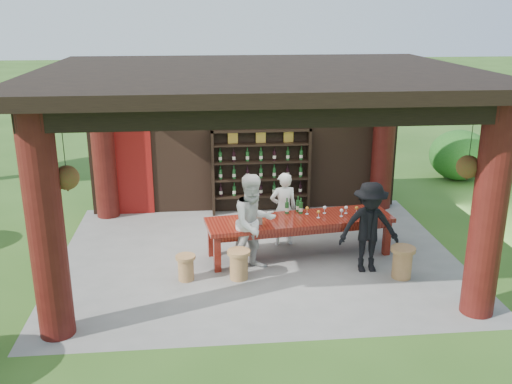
{
  "coord_description": "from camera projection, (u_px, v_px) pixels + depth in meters",
  "views": [
    {
      "loc": [
        -1.01,
        -9.86,
        4.47
      ],
      "look_at": [
        0.0,
        0.4,
        1.15
      ],
      "focal_mm": 40.0,
      "sensor_mm": 36.0,
      "label": 1
    }
  ],
  "objects": [
    {
      "name": "guest_woman",
      "position": [
        254.0,
        223.0,
        10.0
      ],
      "size": [
        1.06,
        0.96,
        1.77
      ],
      "primitive_type": "imported",
      "rotation": [
        0.0,
        0.0,
        0.42
      ],
      "color": "silver",
      "rests_on": "ground"
    },
    {
      "name": "table_bottles",
      "position": [
        295.0,
        205.0,
        10.86
      ],
      "size": [
        0.34,
        0.2,
        0.31
      ],
      "color": "#194C1E",
      "rests_on": "tasting_table"
    },
    {
      "name": "trees",
      "position": [
        435.0,
        65.0,
        11.82
      ],
      "size": [
        21.16,
        10.89,
        4.8
      ],
      "color": "#3F2819",
      "rests_on": "ground"
    },
    {
      "name": "pavilion",
      "position": [
        255.0,
        141.0,
        10.56
      ],
      "size": [
        7.5,
        6.0,
        3.6
      ],
      "color": "slate",
      "rests_on": "ground"
    },
    {
      "name": "shrubs",
      "position": [
        355.0,
        220.0,
        11.09
      ],
      "size": [
        14.91,
        9.76,
        1.36
      ],
      "color": "#194C14",
      "rests_on": "ground"
    },
    {
      "name": "stool_near_left",
      "position": [
        239.0,
        264.0,
        9.83
      ],
      "size": [
        0.4,
        0.4,
        0.53
      ],
      "rotation": [
        0.0,
        0.0,
        -0.21
      ],
      "color": "olive",
      "rests_on": "ground"
    },
    {
      "name": "stool_near_right",
      "position": [
        402.0,
        262.0,
        9.87
      ],
      "size": [
        0.43,
        0.43,
        0.56
      ],
      "rotation": [
        0.0,
        0.0,
        -0.31
      ],
      "color": "olive",
      "rests_on": "ground"
    },
    {
      "name": "napkin_basket",
      "position": [
        254.0,
        220.0,
        10.34
      ],
      "size": [
        0.28,
        0.21,
        0.14
      ],
      "primitive_type": "cube",
      "rotation": [
        0.0,
        0.0,
        0.13
      ],
      "color": "#BF6672",
      "rests_on": "tasting_table"
    },
    {
      "name": "wine_shelf",
      "position": [
        261.0,
        171.0,
        12.86
      ],
      "size": [
        2.23,
        0.34,
        1.96
      ],
      "color": "black",
      "rests_on": "ground"
    },
    {
      "name": "host",
      "position": [
        283.0,
        209.0,
        11.16
      ],
      "size": [
        0.57,
        0.41,
        1.47
      ],
      "primitive_type": "imported",
      "rotation": [
        0.0,
        0.0,
        3.26
      ],
      "color": "silver",
      "rests_on": "ground"
    },
    {
      "name": "stool_far_left",
      "position": [
        186.0,
        267.0,
        9.8
      ],
      "size": [
        0.34,
        0.34,
        0.45
      ],
      "rotation": [
        0.0,
        0.0,
        -0.3
      ],
      "color": "olive",
      "rests_on": "ground"
    },
    {
      "name": "table_glasses",
      "position": [
        332.0,
        211.0,
        10.78
      ],
      "size": [
        1.01,
        0.3,
        0.15
      ],
      "color": "silver",
      "rests_on": "tasting_table"
    },
    {
      "name": "guest_man",
      "position": [
        369.0,
        227.0,
        9.98
      ],
      "size": [
        1.08,
        0.65,
        1.64
      ],
      "primitive_type": "imported",
      "rotation": [
        0.0,
        0.0,
        -0.04
      ],
      "color": "black",
      "rests_on": "ground"
    },
    {
      "name": "ground",
      "position": [
        258.0,
        256.0,
        10.81
      ],
      "size": [
        90.0,
        90.0,
        0.0
      ],
      "primitive_type": "plane",
      "color": "#2D5119",
      "rests_on": "ground"
    },
    {
      "name": "tasting_table",
      "position": [
        299.0,
        224.0,
        10.67
      ],
      "size": [
        3.58,
        1.35,
        0.75
      ],
      "rotation": [
        0.0,
        0.0,
        0.13
      ],
      "color": "#58130C",
      "rests_on": "ground"
    }
  ]
}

